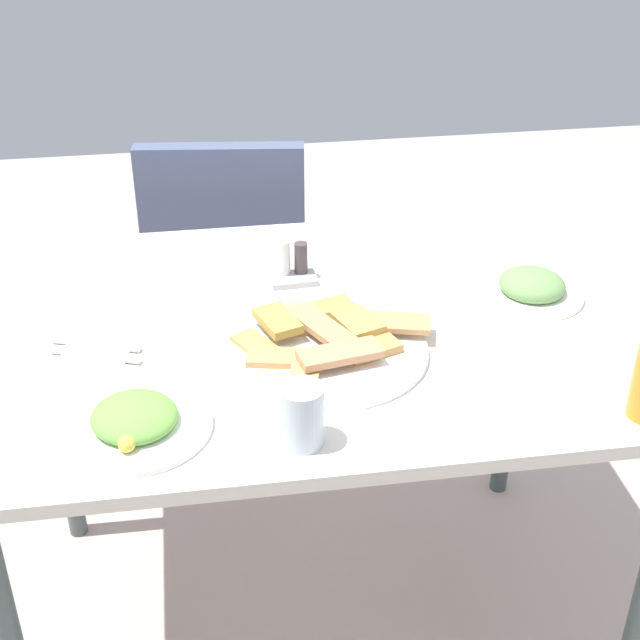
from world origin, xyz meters
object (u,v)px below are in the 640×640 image
Objects in this scene: salad_plate_rice at (135,421)px; fork at (95,356)px; pide_platter at (328,345)px; drinking_glass at (302,415)px; dining_table at (314,361)px; paper_napkin at (96,352)px; salad_plate_greens at (532,288)px; dining_chair at (229,273)px; spoon at (97,344)px; condiment_caddy at (292,267)px.

fork is (-0.07, 0.21, -0.01)m from salad_plate_rice.
pide_platter is 0.25m from drinking_glass.
fork is at bearing -171.02° from dining_table.
dining_table is 3.37× the size of pide_platter.
salad_plate_greens is at bearing 5.39° from paper_napkin.
fork is (-0.81, -0.09, -0.01)m from salad_plate_greens.
salad_plate_greens is (0.41, 0.13, 0.01)m from pide_platter.
salad_plate_greens is (0.54, -0.71, 0.30)m from dining_chair.
dining_chair reaches higher than salad_plate_greens.
dining_chair is at bearing 98.55° from pide_platter.
spoon is 1.69× the size of condiment_caddy.
fork and spoon have the same top height.
spoon is at bearing -151.59° from condiment_caddy.
drinking_glass is (-0.07, -0.34, 0.13)m from dining_table.
dining_chair is 7.75× the size of paper_napkin.
fork is (-0.40, 0.04, -0.01)m from pide_platter.
pide_platter reaches higher than fork.
spoon is at bearing 135.37° from drinking_glass.
fork is at bearing 174.18° from pide_platter.
pide_platter is 2.23× the size of spoon.
fork is (-0.32, 0.28, -0.04)m from drinking_glass.
salad_plate_rice is 1.47× the size of spoon.
salad_plate_greens is 1.21× the size of fork.
salad_plate_rice is 0.53m from condiment_caddy.
pide_platter is 2.19× the size of fork.
paper_napkin reaches higher than dining_table.
dining_chair is 0.95m from salad_plate_greens.
salad_plate_rice is 0.24m from paper_napkin.
pide_platter is 0.28m from condiment_caddy.
fork is at bearing -108.32° from dining_chair.
salad_plate_rice is 0.25m from spoon.
pide_platter is 0.43m from salad_plate_greens.
fork is at bearing 138.85° from drinking_glass.
salad_plate_rice is at bearing -152.76° from pide_platter.
dining_table is 5.10× the size of salad_plate_rice.
drinking_glass reaches higher than spoon.
dining_chair is 0.88m from paper_napkin.
spoon is (0.00, 0.02, 0.00)m from paper_napkin.
condiment_caddy reaches higher than salad_plate_greens.
drinking_glass reaches higher than dining_table.
pide_platter is 3.13× the size of paper_napkin.
pide_platter is 0.40m from spoon.
drinking_glass is at bearing -87.37° from dining_chair.
spoon is at bearing 169.08° from pide_platter.
spoon is at bearing 111.02° from fork.
drinking_glass is (-0.08, -0.24, 0.04)m from pide_platter.
drinking_glass is (-0.49, -0.37, 0.03)m from salad_plate_greens.
salad_plate_rice is at bearing -53.92° from spoon.
salad_plate_rice reaches higher than paper_napkin.
pide_platter is (0.13, -0.85, 0.30)m from dining_chair.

